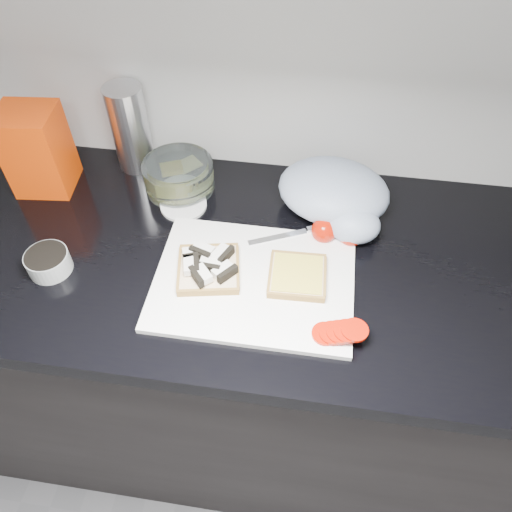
% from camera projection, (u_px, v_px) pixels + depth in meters
% --- Properties ---
extents(base_cabinet, '(3.50, 0.60, 0.86)m').
position_uv_depth(base_cabinet, '(217.00, 356.00, 1.43)').
color(base_cabinet, black).
rests_on(base_cabinet, ground).
extents(countertop, '(3.50, 0.64, 0.04)m').
position_uv_depth(countertop, '(204.00, 253.00, 1.09)').
color(countertop, black).
rests_on(countertop, base_cabinet).
extents(cutting_board, '(0.40, 0.30, 0.01)m').
position_uv_depth(cutting_board, '(254.00, 281.00, 1.01)').
color(cutting_board, white).
rests_on(cutting_board, countertop).
extents(bread_left, '(0.15, 0.15, 0.04)m').
position_uv_depth(bread_left, '(208.00, 267.00, 1.01)').
color(bread_left, beige).
rests_on(bread_left, cutting_board).
extents(bread_right, '(0.12, 0.12, 0.02)m').
position_uv_depth(bread_right, '(297.00, 276.00, 1.00)').
color(bread_right, beige).
rests_on(bread_right, cutting_board).
extents(tomato_slices, '(0.11, 0.07, 0.02)m').
position_uv_depth(tomato_slices, '(340.00, 332.00, 0.91)').
color(tomato_slices, '#B11404').
rests_on(tomato_slices, cutting_board).
extents(knife, '(0.18, 0.09, 0.01)m').
position_uv_depth(knife, '(302.00, 231.00, 1.09)').
color(knife, silver).
rests_on(knife, cutting_board).
extents(seed_tub, '(0.09, 0.09, 0.05)m').
position_uv_depth(seed_tub, '(48.00, 261.00, 1.02)').
color(seed_tub, '#999E9E').
rests_on(seed_tub, countertop).
extents(tub_lid, '(0.12, 0.12, 0.01)m').
position_uv_depth(tub_lid, '(184.00, 205.00, 1.16)').
color(tub_lid, silver).
rests_on(tub_lid, countertop).
extents(glass_bowl, '(0.17, 0.17, 0.07)m').
position_uv_depth(glass_bowl, '(179.00, 176.00, 1.18)').
color(glass_bowl, silver).
rests_on(glass_bowl, countertop).
extents(bread_bag, '(0.14, 0.13, 0.20)m').
position_uv_depth(bread_bag, '(37.00, 150.00, 1.14)').
color(bread_bag, red).
rests_on(bread_bag, countertop).
extents(steel_canister, '(0.09, 0.09, 0.21)m').
position_uv_depth(steel_canister, '(130.00, 129.00, 1.18)').
color(steel_canister, silver).
rests_on(steel_canister, countertop).
extents(grocery_bag, '(0.28, 0.26, 0.11)m').
position_uv_depth(grocery_bag, '(336.00, 195.00, 1.11)').
color(grocery_bag, '#9CA8C0').
rests_on(grocery_bag, countertop).
extents(whole_tomatoes, '(0.11, 0.06, 0.06)m').
position_uv_depth(whole_tomatoes, '(338.00, 232.00, 1.07)').
color(whole_tomatoes, '#B11404').
rests_on(whole_tomatoes, countertop).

